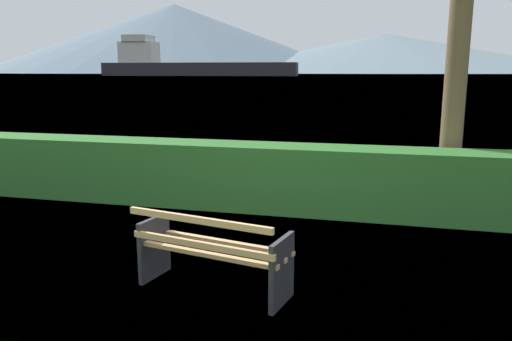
# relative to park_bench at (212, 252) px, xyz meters

# --- Properties ---
(ground_plane) EXTENTS (1400.00, 1400.00, 0.00)m
(ground_plane) POSITION_rel_park_bench_xyz_m (0.01, 0.06, -0.42)
(ground_plane) COLOR #567A38
(water_surface) EXTENTS (620.00, 620.00, 0.00)m
(water_surface) POSITION_rel_park_bench_xyz_m (0.01, 308.47, -0.42)
(water_surface) COLOR slate
(water_surface) RESTS_ON ground_plane
(park_bench) EXTENTS (1.68, 0.88, 0.87)m
(park_bench) POSITION_rel_park_bench_xyz_m (0.00, 0.00, 0.00)
(park_bench) COLOR tan
(park_bench) RESTS_ON ground_plane
(hedge_row) EXTENTS (12.46, 0.81, 1.06)m
(hedge_row) POSITION_rel_park_bench_xyz_m (0.01, 3.20, 0.11)
(hedge_row) COLOR #2D6B28
(hedge_row) RESTS_ON ground_plane
(cargo_ship_large) EXTENTS (87.13, 19.37, 17.63)m
(cargo_ship_large) POSITION_rel_park_bench_xyz_m (-84.47, 205.64, 4.51)
(cargo_ship_large) COLOR #232328
(cargo_ship_large) RESTS_ON water_surface
(distant_hills) EXTENTS (817.30, 456.55, 77.27)m
(distant_hills) POSITION_rel_park_bench_xyz_m (-104.02, 566.60, 30.71)
(distant_hills) COLOR slate
(distant_hills) RESTS_ON ground_plane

